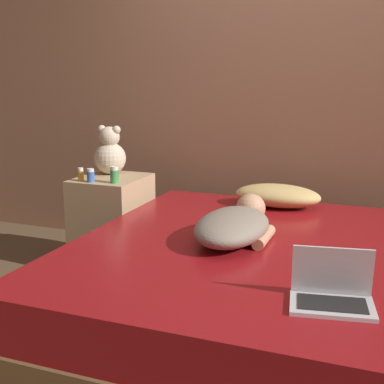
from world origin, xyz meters
TOP-DOWN VIEW (x-y plane):
  - ground_plane at (0.00, 0.00)m, footprint 12.00×12.00m
  - wall_back at (0.00, 1.29)m, footprint 8.00×0.06m
  - bed at (0.00, 0.00)m, footprint 1.73×2.03m
  - nightstand at (-1.14, 0.64)m, footprint 0.43×0.49m
  - pillow at (-0.03, 0.80)m, footprint 0.55×0.31m
  - person_lying at (-0.08, 0.06)m, footprint 0.37×0.76m
  - laptop at (0.48, -0.57)m, footprint 0.33×0.25m
  - teddy_bear at (-1.20, 0.75)m, footprint 0.22×0.22m
  - bottle_green at (-1.02, 0.48)m, footprint 0.05×0.05m
  - bottle_blue at (-1.18, 0.45)m, footprint 0.05×0.05m
  - bottle_amber at (-1.26, 0.46)m, footprint 0.04×0.04m

SIDE VIEW (x-z plane):
  - ground_plane at x=0.00m, z-range 0.00..0.00m
  - bed at x=0.00m, z-range 0.00..0.49m
  - nightstand at x=-1.14m, z-range 0.00..0.64m
  - laptop at x=0.48m, z-range 0.44..0.65m
  - pillow at x=-0.03m, z-range 0.50..0.64m
  - person_lying at x=-0.08m, z-range 0.49..0.66m
  - bottle_amber at x=-1.26m, z-range 0.64..0.72m
  - bottle_blue at x=-1.18m, z-range 0.64..0.72m
  - bottle_green at x=-1.02m, z-range 0.64..0.74m
  - teddy_bear at x=-1.20m, z-range 0.61..0.95m
  - wall_back at x=0.00m, z-range 0.00..2.60m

